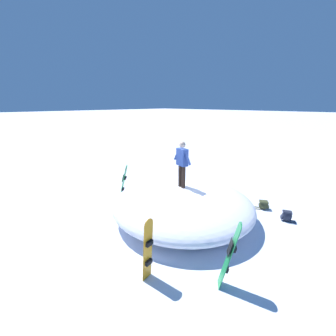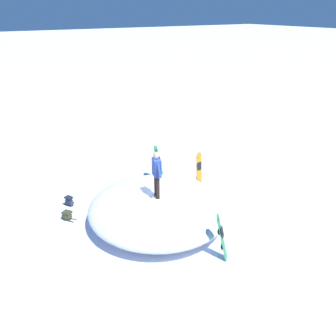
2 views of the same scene
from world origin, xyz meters
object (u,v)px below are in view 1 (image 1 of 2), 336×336
at_px(snowboard_secondary_upright, 230,254).
at_px(backpack_near, 286,216).
at_px(snowboard_tertiary_upright, 124,182).
at_px(backpack_far, 264,205).
at_px(snowboard_primary_upright, 148,249).
at_px(snowboarder_standing, 182,162).

xyz_separation_m(snowboard_secondary_upright, backpack_near, (0.04, -4.08, -0.65)).
relative_size(snowboard_tertiary_upright, backpack_far, 2.69).
height_order(snowboard_primary_upright, snowboard_tertiary_upright, snowboard_primary_upright).
xyz_separation_m(snowboarder_standing, snowboard_secondary_upright, (-3.01, 1.88, -1.19)).
height_order(snowboarder_standing, backpack_far, snowboarder_standing).
relative_size(snowboard_tertiary_upright, backpack_near, 2.87).
distance_m(snowboarder_standing, snowboard_tertiary_upright, 3.03).
distance_m(snowboard_primary_upright, snowboard_secondary_upright, 1.81).
bearing_deg(backpack_near, backpack_far, -22.91).
bearing_deg(backpack_far, snowboarder_standing, 52.06).
distance_m(backpack_near, backpack_far, 1.03).
bearing_deg(snowboarder_standing, backpack_far, -127.94).
bearing_deg(snowboard_tertiary_upright, snowboard_secondary_upright, 167.62).
relative_size(backpack_near, backpack_far, 0.94).
bearing_deg(backpack_far, snowboard_primary_upright, 85.26).
relative_size(snowboarder_standing, backpack_near, 3.08).
xyz_separation_m(snowboard_primary_upright, backpack_near, (-1.41, -5.16, -0.63)).
distance_m(snowboarder_standing, snowboard_secondary_upright, 3.75).
relative_size(snowboard_primary_upright, snowboard_secondary_upright, 0.97).
distance_m(snowboard_secondary_upright, backpack_far, 4.64).
bearing_deg(backpack_near, snowboard_secondary_upright, 90.51).
height_order(snowboard_tertiary_upright, backpack_far, snowboard_tertiary_upright).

